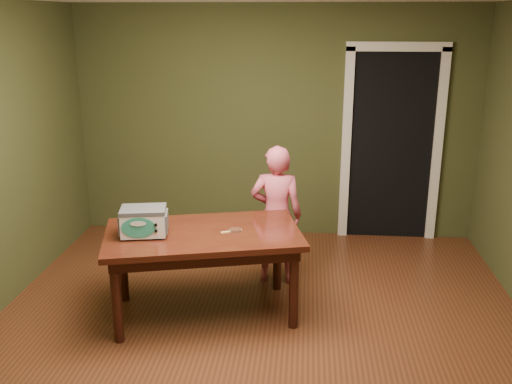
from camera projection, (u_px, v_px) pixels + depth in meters
floor at (255, 347)px, 4.42m from camera, size 5.00×5.00×0.00m
room_shell at (255, 130)px, 3.92m from camera, size 4.52×5.02×2.61m
doorway at (388, 142)px, 6.64m from camera, size 1.10×0.66×2.25m
dining_table at (203, 243)px, 4.74m from camera, size 1.77×1.26×0.75m
toy_oven at (144, 221)px, 4.59m from camera, size 0.42×0.32×0.24m
baking_pan at (235, 230)px, 4.72m from camera, size 0.10×0.10×0.02m
spatula at (231, 231)px, 4.71m from camera, size 0.17×0.10×0.01m
child at (276, 215)px, 5.34m from camera, size 0.50×0.34×1.34m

